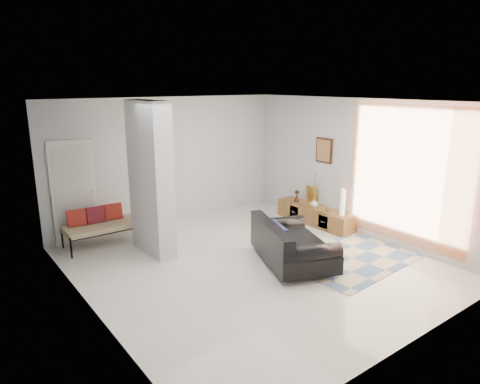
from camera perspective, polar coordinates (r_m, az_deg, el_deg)
floor at (r=7.61m, az=1.60°, el=-9.59°), size 6.00×6.00×0.00m
ceiling at (r=6.96m, az=1.76°, el=11.97°), size 6.00×6.00×0.00m
wall_back at (r=9.64m, az=-9.51°, el=4.07°), size 6.00×0.00×6.00m
wall_front at (r=5.26m, az=22.56°, el=-5.56°), size 6.00×0.00×6.00m
wall_left at (r=5.92m, az=-19.71°, el=-3.12°), size 0.00×6.00×6.00m
wall_right at (r=9.09m, az=15.40°, el=3.13°), size 0.00×6.00×6.00m
partition_column at (r=7.93m, az=-11.86°, el=1.75°), size 0.35×1.20×2.80m
hallway_door at (r=8.94m, az=-21.29°, el=-0.03°), size 0.85×0.06×2.04m
curtain at (r=8.38m, az=21.26°, el=2.08°), size 0.00×2.55×2.55m
wall_art at (r=9.60m, az=11.15°, el=5.46°), size 0.04×0.45×0.55m
media_console at (r=9.78m, az=9.94°, el=-3.02°), size 0.45×2.01×0.80m
loveseat at (r=7.55m, az=6.62°, el=-7.04°), size 1.59×2.00×0.76m
daybed at (r=8.76m, az=-17.76°, el=-4.06°), size 1.54×0.67×0.77m
area_rug at (r=8.09m, az=14.70°, el=-8.56°), size 2.55×1.80×0.01m
cylinder_lamp at (r=9.14m, az=13.53°, el=-1.36°), size 0.10×0.10×0.55m
bronze_figurine at (r=10.01m, az=7.59°, el=-0.53°), size 0.14×0.14×0.28m
vase at (r=9.66m, az=9.84°, el=-1.44°), size 0.20×0.20×0.19m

